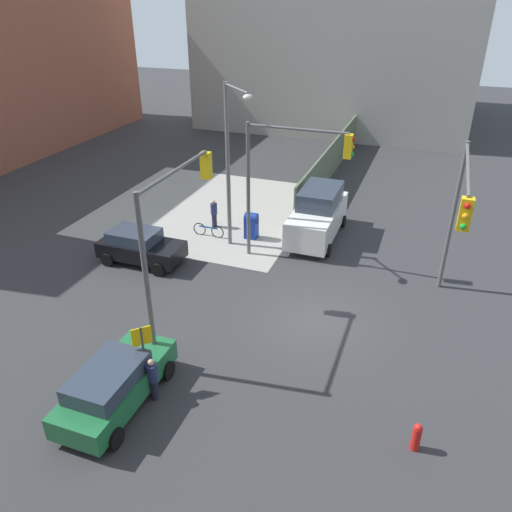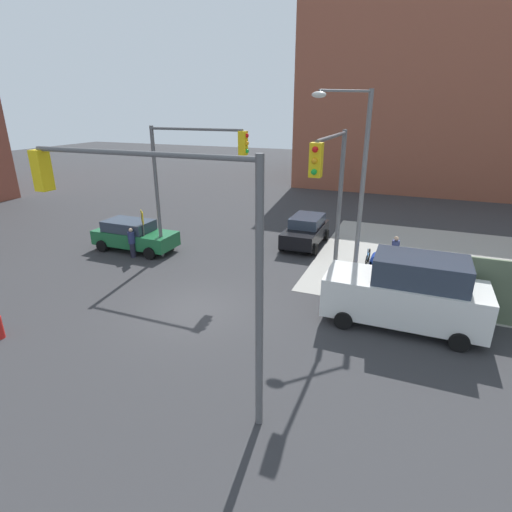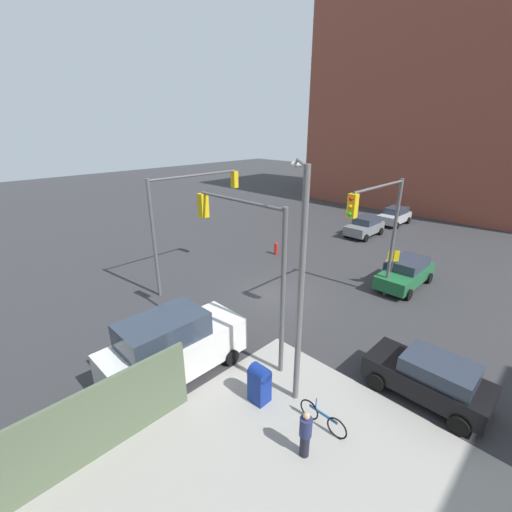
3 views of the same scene
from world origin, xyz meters
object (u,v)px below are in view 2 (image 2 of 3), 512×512
object	(u,v)px
pedestrian_crossing	(395,251)
hatchback_black	(306,230)
van_white_delivery	(407,292)
traffic_signal_ne_corner	(332,187)
mailbox_blue	(376,268)
coupe_green	(134,235)
bicycle_leaning_on_fence	(368,259)
pedestrian_waiting	(132,242)
street_lamp_corner	(357,173)
traffic_signal_se_corner	(163,231)
traffic_signal_nw_corner	(189,169)

from	to	relation	value
pedestrian_crossing	hatchback_black	bearing A→B (deg)	51.18
van_white_delivery	pedestrian_crossing	distance (m)	5.67
traffic_signal_ne_corner	mailbox_blue	world-z (taller)	traffic_signal_ne_corner
coupe_green	bicycle_leaning_on_fence	size ratio (longest dim) A/B	2.57
van_white_delivery	hatchback_black	bearing A→B (deg)	127.67
traffic_signal_ne_corner	mailbox_blue	xyz separation A→B (m)	(1.70, 2.31, -3.83)
mailbox_blue	van_white_delivery	xyz separation A→B (m)	(1.33, -3.20, 0.52)
hatchback_black	bicycle_leaning_on_fence	distance (m)	4.14
pedestrian_crossing	pedestrian_waiting	world-z (taller)	pedestrian_crossing
street_lamp_corner	bicycle_leaning_on_fence	distance (m)	4.71
coupe_green	traffic_signal_se_corner	bearing A→B (deg)	-47.28
street_lamp_corner	mailbox_blue	world-z (taller)	street_lamp_corner
hatchback_black	bicycle_leaning_on_fence	xyz separation A→B (m)	(3.66, -1.85, -0.50)
traffic_signal_nw_corner	pedestrian_waiting	distance (m)	5.02
hatchback_black	coupe_green	bearing A→B (deg)	-152.88
traffic_signal_nw_corner	pedestrian_crossing	bearing A→B (deg)	17.15
bicycle_leaning_on_fence	traffic_signal_nw_corner	bearing A→B (deg)	-161.79
traffic_signal_se_corner	traffic_signal_ne_corner	size ratio (longest dim) A/B	1.00
street_lamp_corner	traffic_signal_ne_corner	bearing A→B (deg)	-98.73
traffic_signal_se_corner	pedestrian_crossing	size ratio (longest dim) A/B	4.13
traffic_signal_ne_corner	bicycle_leaning_on_fence	size ratio (longest dim) A/B	3.71
pedestrian_crossing	coupe_green	bearing A→B (deg)	81.19
traffic_signal_se_corner	coupe_green	distance (m)	13.18
traffic_signal_nw_corner	van_white_delivery	bearing A→B (deg)	-14.92
traffic_signal_ne_corner	pedestrian_waiting	xyz separation A→B (m)	(-10.30, 1.11, -3.78)
traffic_signal_nw_corner	street_lamp_corner	xyz separation A→B (m)	(7.54, 1.04, 0.10)
mailbox_blue	hatchback_black	bearing A→B (deg)	136.47
street_lamp_corner	coupe_green	size ratio (longest dim) A/B	1.78
hatchback_black	street_lamp_corner	bearing A→B (deg)	-49.47
traffic_signal_nw_corner	street_lamp_corner	distance (m)	7.61
traffic_signal_nw_corner	pedestrian_waiting	xyz separation A→B (m)	(-3.20, -0.70, -3.80)
traffic_signal_se_corner	mailbox_blue	xyz separation A→B (m)	(4.08, 9.50, -3.91)
traffic_signal_se_corner	mailbox_blue	distance (m)	11.05
coupe_green	pedestrian_crossing	xyz separation A→B (m)	(13.23, 2.64, -0.03)
van_white_delivery	traffic_signal_se_corner	bearing A→B (deg)	-130.68
coupe_green	van_white_delivery	bearing A→B (deg)	-11.98
traffic_signal_nw_corner	street_lamp_corner	world-z (taller)	street_lamp_corner
street_lamp_corner	bicycle_leaning_on_fence	xyz separation A→B (m)	(0.66, 1.66, -4.35)
hatchback_black	pedestrian_crossing	world-z (taller)	hatchback_black
mailbox_blue	pedestrian_crossing	size ratio (longest dim) A/B	0.91
street_lamp_corner	van_white_delivery	distance (m)	5.69
traffic_signal_nw_corner	coupe_green	size ratio (longest dim) A/B	1.44
mailbox_blue	pedestrian_waiting	distance (m)	12.06
hatchback_black	traffic_signal_ne_corner	bearing A→B (deg)	-68.05
traffic_signal_ne_corner	coupe_green	xyz separation A→B (m)	(-10.93, 2.08, -3.75)
street_lamp_corner	pedestrian_crossing	distance (m)	4.70
hatchback_black	van_white_delivery	world-z (taller)	van_white_delivery
mailbox_blue	traffic_signal_nw_corner	bearing A→B (deg)	-176.75
traffic_signal_nw_corner	pedestrian_crossing	xyz separation A→B (m)	(9.40, 2.90, -3.79)
street_lamp_corner	pedestrian_waiting	world-z (taller)	street_lamp_corner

